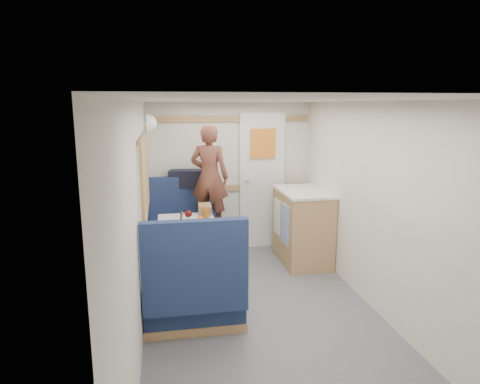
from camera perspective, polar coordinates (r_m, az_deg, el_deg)
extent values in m
plane|color=#515156|center=(4.04, 3.80, -17.54)|extent=(4.50, 4.50, 0.00)
plane|color=silver|center=(3.53, 4.24, 12.11)|extent=(4.50, 4.50, 0.00)
cube|color=silver|center=(5.82, -1.43, 2.04)|extent=(2.20, 0.02, 2.00)
cube|color=silver|center=(3.56, -13.48, -4.48)|extent=(0.02, 4.50, 2.00)
cube|color=silver|center=(4.07, 19.23, -2.81)|extent=(0.02, 4.50, 2.00)
cube|color=olive|center=(5.83, -1.39, 0.55)|extent=(2.15, 0.02, 0.08)
cube|color=olive|center=(5.72, -1.43, 9.74)|extent=(2.15, 0.02, 0.08)
cube|color=#A2AA90|center=(4.48, -12.71, 2.12)|extent=(0.04, 1.30, 0.72)
cube|color=white|center=(5.89, 2.96, 1.45)|extent=(0.62, 0.04, 1.86)
cube|color=orange|center=(5.79, 3.08, 6.47)|extent=(0.34, 0.03, 0.40)
cylinder|color=silver|center=(5.79, 0.95, 1.49)|extent=(0.04, 0.10, 0.04)
cube|color=white|center=(4.60, -7.04, -4.45)|extent=(0.62, 0.92, 0.04)
cylinder|color=silver|center=(4.71, -6.93, -8.55)|extent=(0.08, 0.08, 0.66)
cylinder|color=silver|center=(4.84, -6.83, -12.28)|extent=(0.36, 0.36, 0.03)
cube|color=#17244A|center=(5.51, -7.40, -6.93)|extent=(0.88, 0.50, 0.45)
cube|color=#17244A|center=(5.66, -7.66, -1.95)|extent=(0.88, 0.10, 0.80)
cube|color=olive|center=(5.57, -7.35, -8.73)|extent=(0.90, 0.52, 0.08)
cube|color=#17244A|center=(4.02, -6.18, -14.11)|extent=(0.88, 0.50, 0.45)
cube|color=#17244A|center=(3.60, -6.00, -9.93)|extent=(0.88, 0.10, 0.80)
cube|color=olive|center=(4.11, -6.12, -16.44)|extent=(0.90, 0.52, 0.08)
cube|color=olive|center=(5.65, -7.74, 0.41)|extent=(0.90, 0.14, 0.04)
sphere|color=white|center=(5.28, -12.15, 9.00)|extent=(0.20, 0.20, 0.20)
cube|color=olive|center=(5.47, 8.30, -4.63)|extent=(0.54, 0.90, 0.90)
cube|color=silver|center=(5.36, 8.44, 0.05)|extent=(0.56, 0.92, 0.03)
cube|color=#5972B2|center=(5.19, 6.02, -4.29)|extent=(0.01, 0.30, 0.48)
cube|color=silver|center=(5.53, 4.98, -3.29)|extent=(0.01, 0.28, 0.44)
imported|color=brown|center=(5.24, -4.09, 2.00)|extent=(0.55, 0.46, 1.29)
cube|color=black|center=(5.63, -6.95, 1.78)|extent=(0.51, 0.33, 0.23)
cube|color=white|center=(4.29, -6.02, -5.22)|extent=(0.37, 0.42, 0.02)
sphere|color=#E34B0A|center=(4.57, -5.34, -3.61)|extent=(0.07, 0.07, 0.07)
cube|color=#E2D783|center=(4.24, -6.96, -5.09)|extent=(0.12, 0.09, 0.04)
cylinder|color=white|center=(4.51, -6.84, -4.49)|extent=(0.06, 0.06, 0.01)
cylinder|color=white|center=(4.50, -6.86, -3.85)|extent=(0.01, 0.01, 0.10)
sphere|color=#420709|center=(4.48, -6.88, -2.93)|extent=(0.08, 0.08, 0.08)
cylinder|color=white|center=(4.27, -9.22, -4.82)|extent=(0.06, 0.06, 0.10)
cylinder|color=silver|center=(4.72, -7.38, -3.15)|extent=(0.07, 0.07, 0.11)
cylinder|color=#8B4F14|center=(4.80, -4.52, -2.89)|extent=(0.06, 0.06, 0.10)
cylinder|color=black|center=(4.76, -7.78, -3.14)|extent=(0.03, 0.03, 0.09)
cube|color=brown|center=(4.96, -4.71, -2.33)|extent=(0.16, 0.27, 0.11)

